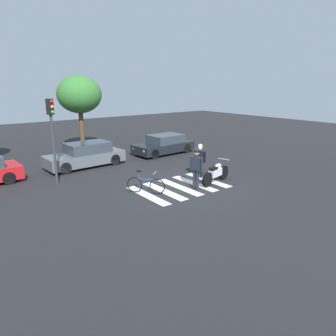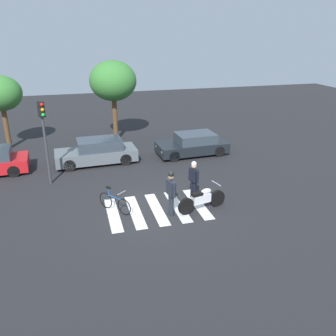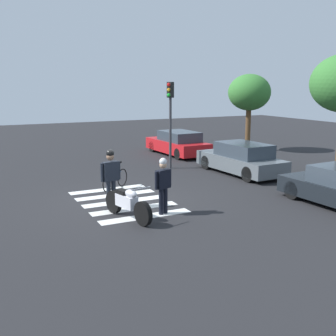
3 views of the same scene
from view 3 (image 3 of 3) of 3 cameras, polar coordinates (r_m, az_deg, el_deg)
ground_plane at (r=13.99m, az=-6.01°, el=-4.61°), size 60.00×60.00×0.00m
police_motorcycle at (r=12.07m, az=-5.62°, el=-4.86°), size 2.18×0.78×1.07m
leaning_bicycle at (r=15.52m, az=-7.26°, el=-1.57°), size 1.12×1.35×1.01m
officer_on_foot at (r=13.12m, az=-7.92°, el=-0.79°), size 0.28×0.69×1.87m
officer_by_motorcycle at (r=12.36m, az=-0.67°, el=-1.96°), size 0.34×0.63×1.73m
crosswalk_stripes at (r=13.99m, az=-6.01°, el=-4.59°), size 4.05×2.87×0.01m
car_red_convertible at (r=23.06m, az=1.37°, el=3.41°), size 4.44×1.98×1.32m
car_grey_coupe at (r=18.35m, az=10.06°, el=1.22°), size 4.45×1.93×1.37m
traffic_light_pole at (r=18.99m, az=0.30°, el=7.91°), size 0.33×0.36×3.97m
street_tree_near at (r=24.68m, az=11.16°, el=10.12°), size 2.45×2.45×4.45m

